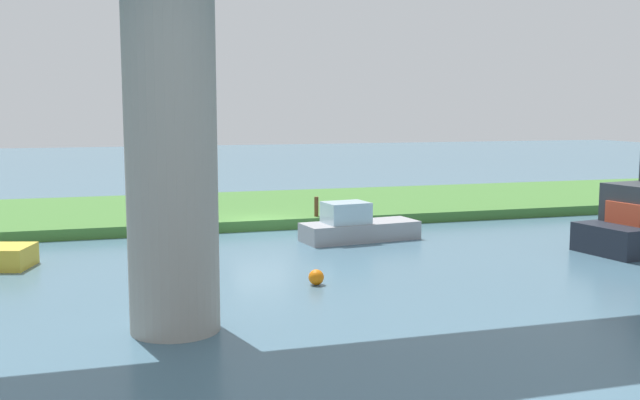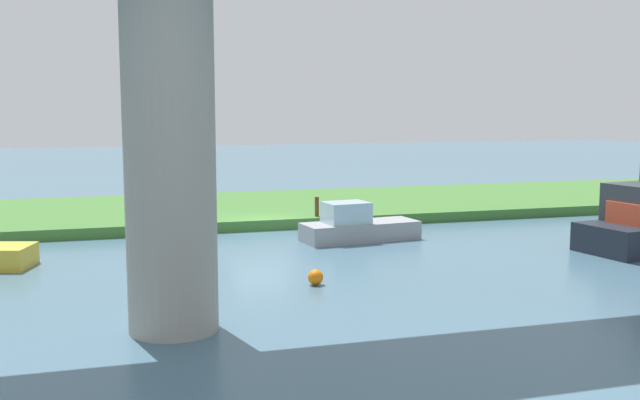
% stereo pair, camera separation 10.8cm
% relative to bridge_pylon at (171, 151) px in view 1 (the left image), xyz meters
% --- Properties ---
extents(ground_plane, '(160.00, 160.00, 0.00)m').
position_rel_bridge_pylon_xyz_m(ground_plane, '(-5.36, -14.25, -4.58)').
color(ground_plane, '#476B7F').
extents(grassy_bank, '(80.00, 12.00, 0.50)m').
position_rel_bridge_pylon_xyz_m(grassy_bank, '(-5.36, -20.25, -4.33)').
color(grassy_bank, '#427533').
rests_on(grassy_bank, ground).
extents(bridge_pylon, '(2.26, 2.26, 9.15)m').
position_rel_bridge_pylon_xyz_m(bridge_pylon, '(0.00, 0.00, 0.00)').
color(bridge_pylon, '#9E998E').
rests_on(bridge_pylon, ground).
extents(person_on_bank, '(0.47, 0.47, 1.39)m').
position_rel_bridge_pylon_xyz_m(person_on_bank, '(-2.24, -15.08, -3.37)').
color(person_on_bank, '#2D334C').
rests_on(person_on_bank, grassy_bank).
extents(mooring_post, '(0.20, 0.20, 0.93)m').
position_rel_bridge_pylon_xyz_m(mooring_post, '(-8.17, -14.79, -3.61)').
color(mooring_post, brown).
rests_on(mooring_post, grassy_bank).
extents(riverboat_paddlewheel, '(5.21, 2.39, 1.68)m').
position_rel_bridge_pylon_xyz_m(riverboat_paddlewheel, '(-8.76, -10.78, -3.98)').
color(riverboat_paddlewheel, '#99999E').
rests_on(riverboat_paddlewheel, ground).
extents(marker_buoy, '(0.50, 0.50, 0.50)m').
position_rel_bridge_pylon_xyz_m(marker_buoy, '(-4.81, -3.60, -4.33)').
color(marker_buoy, orange).
rests_on(marker_buoy, ground).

